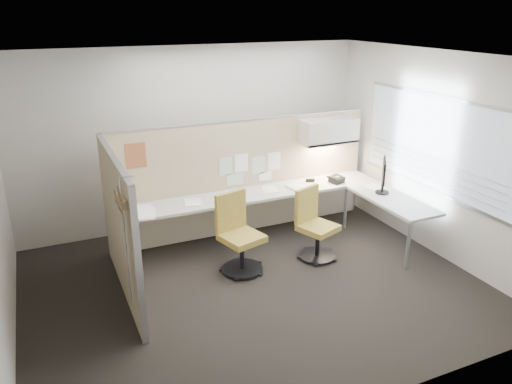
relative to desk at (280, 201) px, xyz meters
name	(u,v)px	position (x,y,z in m)	size (l,w,h in m)	color
floor	(253,286)	(-0.93, -1.13, -0.61)	(5.50, 4.50, 0.01)	black
ceiling	(253,58)	(-0.93, -1.13, 2.20)	(5.50, 4.50, 0.01)	white
wall_back	(195,138)	(-0.93, 1.12, 0.80)	(5.50, 0.02, 2.80)	beige
wall_front	(369,267)	(-0.93, -3.38, 0.80)	(5.50, 0.02, 2.80)	beige
wall_right	(435,154)	(1.82, -1.13, 0.80)	(0.02, 4.50, 2.80)	beige
window_pane	(434,144)	(1.79, -1.13, 0.95)	(0.01, 2.80, 1.30)	#8E97A5
partition_back	(244,177)	(-0.38, 0.47, 0.27)	(4.10, 0.06, 1.75)	tan
partition_left	(120,228)	(-2.43, -0.63, 0.27)	(0.06, 2.20, 1.75)	tan
desk	(280,201)	(0.00, 0.00, 0.00)	(4.00, 2.07, 0.73)	beige
overhead_bin	(329,131)	(0.97, 0.26, 0.91)	(0.90, 0.36, 0.38)	beige
task_light_strip	(328,144)	(0.97, 0.26, 0.70)	(0.60, 0.06, 0.02)	#FFEABF
pinned_papers	(249,168)	(-0.30, 0.44, 0.43)	(1.01, 0.00, 0.47)	#8CBF8C
poster	(136,156)	(-1.98, 0.44, 0.82)	(0.28, 0.00, 0.35)	orange
chair_left	(238,236)	(-0.94, -0.66, -0.11)	(0.60, 0.62, 1.05)	black
chair_right	(314,226)	(0.16, -0.74, -0.14)	(0.59, 0.61, 0.98)	black
monitor	(384,174)	(1.37, -0.64, 0.42)	(0.31, 0.40, 0.51)	black
phone	(336,179)	(1.01, 0.04, 0.18)	(0.26, 0.25, 0.12)	black
stapler	(310,180)	(0.66, 0.24, 0.15)	(0.14, 0.04, 0.05)	black
tape_dispenser	(332,180)	(0.97, 0.12, 0.16)	(0.10, 0.06, 0.06)	black
coat_hook	(121,212)	(-2.51, -1.50, 0.82)	(0.18, 0.45, 1.34)	silver
paper_stack_0	(145,209)	(-1.97, 0.14, 0.14)	(0.23, 0.30, 0.03)	white
paper_stack_1	(193,202)	(-1.30, 0.12, 0.14)	(0.23, 0.30, 0.02)	white
paper_stack_2	(235,195)	(-0.67, 0.11, 0.15)	(0.23, 0.30, 0.04)	white
paper_stack_3	(270,189)	(-0.09, 0.17, 0.13)	(0.23, 0.30, 0.01)	white
paper_stack_4	(297,187)	(0.33, 0.08, 0.14)	(0.23, 0.30, 0.03)	white
paper_stack_5	(374,188)	(1.39, -0.43, 0.14)	(0.23, 0.30, 0.02)	white
paper_stack_6	(146,215)	(-2.01, -0.06, 0.14)	(0.23, 0.30, 0.02)	white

